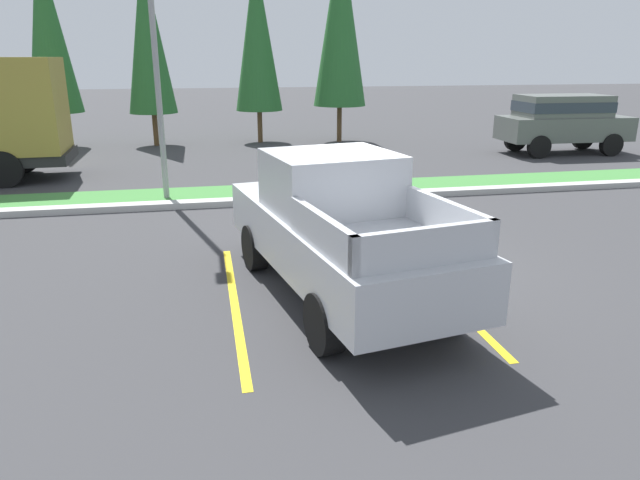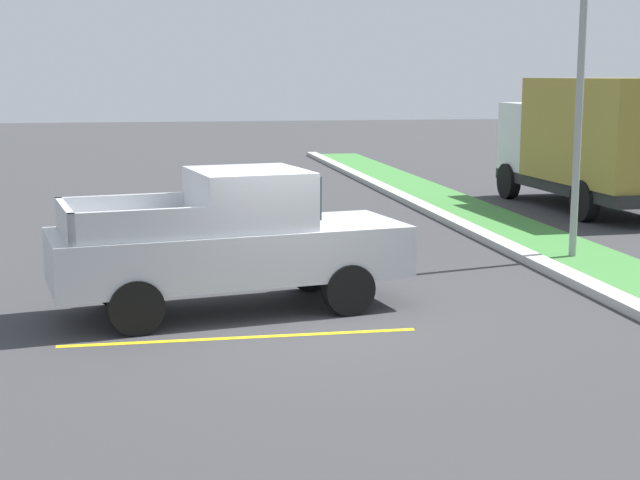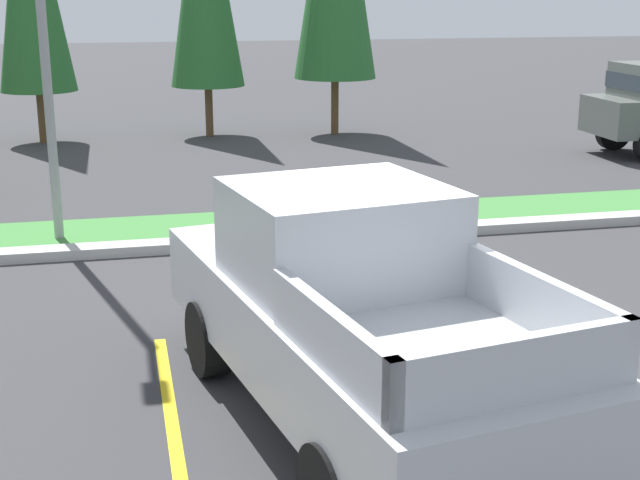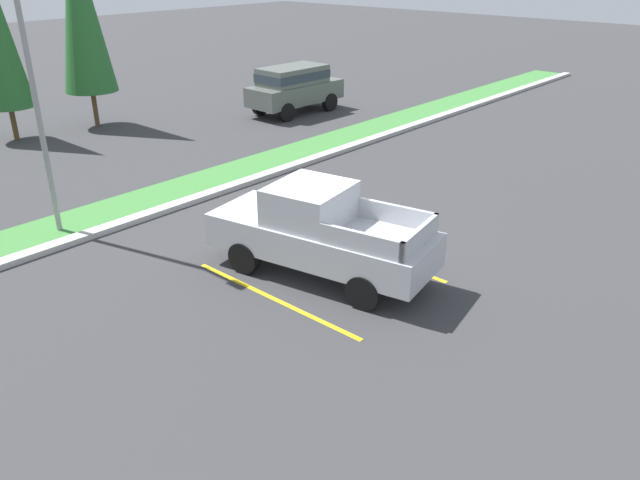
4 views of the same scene
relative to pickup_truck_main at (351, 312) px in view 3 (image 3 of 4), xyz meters
The scene contains 6 objects.
ground_plane 1.60m from the pickup_truck_main, 42.94° to the left, with size 120.00×120.00×0.00m, color #38383A.
parking_line_near 1.86m from the pickup_truck_main, behind, with size 0.12×4.80×0.01m, color yellow.
parking_line_far 1.87m from the pickup_truck_main, ahead, with size 0.12×4.80×0.01m, color yellow.
curb_strip 5.97m from the pickup_truck_main, 81.34° to the left, with size 56.00×0.40×0.15m, color #B2B2AD.
grass_median 7.05m from the pickup_truck_main, 82.70° to the left, with size 56.00×1.80×0.06m, color #42843D.
pickup_truck_main is the anchor object (origin of this frame).
Camera 3 is at (-2.75, -7.81, 3.71)m, focal length 50.27 mm.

